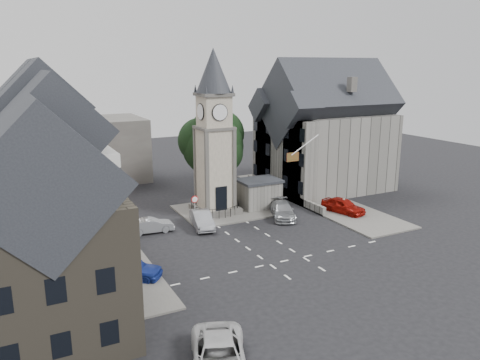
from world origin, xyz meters
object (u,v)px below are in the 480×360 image
car_east_red (343,206)px  pedestrian (343,206)px  clock_tower (214,134)px  stone_shelter (259,194)px  car_west_blue (130,268)px

car_east_red → pedestrian: size_ratio=2.99×
clock_tower → stone_shelter: (4.80, -0.49, -6.57)m
pedestrian → car_east_red: bearing=45.9°
stone_shelter → car_east_red: 8.71m
car_east_red → pedestrian: bearing=74.2°
car_east_red → pedestrian: (0.00, 0.02, -0.02)m
car_west_blue → car_east_red: (23.00, 5.09, 0.01)m
car_west_blue → car_east_red: bearing=-39.8°
stone_shelter → pedestrian: bearing=-39.4°
stone_shelter → pedestrian: size_ratio=2.77×
stone_shelter → car_east_red: (6.70, -5.52, -0.75)m
clock_tower → pedestrian: (11.50, -5.99, -7.34)m
car_east_red → car_west_blue: bearing=176.7°
clock_tower → car_west_blue: clock_tower is taller
pedestrian → clock_tower: bearing=-71.6°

